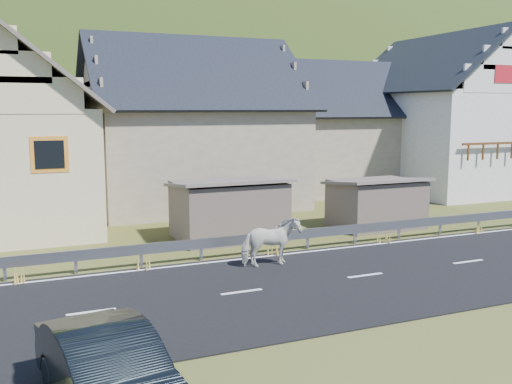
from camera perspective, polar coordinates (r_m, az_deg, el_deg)
name	(u,v)px	position (r m, az deg, el deg)	size (l,w,h in m)	color
ground	(365,277)	(17.67, 10.84, -8.32)	(160.00, 160.00, 0.00)	#393F13
road	(365,276)	(17.67, 10.84, -8.26)	(60.00, 7.00, 0.04)	black
lane_markings	(365,275)	(17.66, 10.84, -8.18)	(60.00, 6.60, 0.01)	silver
guardrail	(308,234)	(20.59, 5.20, -4.20)	(28.10, 0.09, 0.75)	#93969B
shed_left	(228,210)	(22.21, -2.78, -1.83)	(4.30, 3.30, 2.40)	#6F6056
shed_right	(376,204)	(24.77, 11.90, -1.17)	(3.80, 2.90, 2.20)	#6F6056
house_cream	(1,125)	(26.05, -24.13, 6.17)	(7.80, 9.80, 8.30)	beige
house_stone_a	(190,116)	(30.25, -6.62, 7.58)	(10.80, 9.80, 8.90)	#A1967F
house_stone_b	(336,121)	(36.13, 7.99, 7.05)	(9.80, 8.80, 8.10)	#A1967F
house_white	(446,108)	(37.22, 18.47, 8.01)	(8.80, 10.80, 9.70)	white
mountain	(67,185)	(196.18, -18.42, 0.64)	(440.00, 280.00, 260.00)	#2E3D18
horse	(271,242)	(18.18, 1.48, -5.00)	(1.86, 0.85, 1.57)	silver
car	(109,374)	(10.09, -14.45, -17.20)	(1.54, 4.40, 1.45)	black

